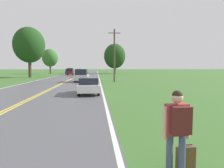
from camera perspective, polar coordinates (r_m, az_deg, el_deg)
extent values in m
cylinder|color=#475175|center=(4.72, 16.11, -18.67)|extent=(0.15, 0.15, 0.88)
cylinder|color=#475175|center=(4.68, 19.33, -18.98)|extent=(0.15, 0.15, 0.88)
cube|color=#993333|center=(4.44, 17.97, -9.64)|extent=(0.50, 0.24, 0.66)
sphere|color=beige|center=(4.35, 18.13, -3.73)|extent=(0.24, 0.24, 0.24)
sphere|color=#2D2319|center=(4.35, 18.15, -3.18)|extent=(0.22, 0.22, 0.22)
cylinder|color=beige|center=(4.35, 14.82, -10.80)|extent=(0.10, 0.10, 0.70)
cylinder|color=beige|center=(4.59, 20.91, -10.13)|extent=(0.10, 0.10, 0.70)
cube|color=#561E1E|center=(4.27, 19.20, -9.81)|extent=(0.40, 0.22, 0.56)
cube|color=brown|center=(4.97, 20.28, -19.50)|extent=(0.43, 0.17, 0.57)
cylinder|color=black|center=(4.85, 20.40, -16.00)|extent=(0.29, 0.05, 0.02)
cylinder|color=brown|center=(30.55, 0.68, 8.06)|extent=(0.24, 0.24, 8.00)
cube|color=brown|center=(30.93, 0.68, 14.36)|extent=(1.80, 0.12, 0.10)
cylinder|color=brown|center=(71.46, -17.20, 4.11)|extent=(0.53, 0.53, 3.20)
ellipsoid|color=#386B2D|center=(71.52, -17.28, 7.18)|extent=(5.26, 5.26, 6.05)
cylinder|color=#473828|center=(48.16, -22.40, 4.31)|extent=(0.68, 0.68, 4.26)
ellipsoid|color=#1E4219|center=(48.40, -22.60, 10.26)|extent=(6.80, 6.80, 7.82)
cylinder|color=#473828|center=(70.11, 0.77, 4.19)|extent=(0.75, 0.75, 2.89)
ellipsoid|color=#1E4219|center=(70.21, 0.77, 7.96)|extent=(7.46, 7.46, 8.58)
cylinder|color=black|center=(16.10, -3.91, -2.22)|extent=(0.23, 0.65, 0.64)
cylinder|color=black|center=(16.09, -9.50, -2.28)|extent=(0.23, 0.65, 0.64)
cylinder|color=black|center=(18.57, -4.34, -1.27)|extent=(0.23, 0.65, 0.64)
cylinder|color=black|center=(18.56, -9.18, -1.33)|extent=(0.23, 0.65, 0.64)
cube|color=white|center=(17.28, -6.74, -0.87)|extent=(1.95, 4.10, 0.59)
cube|color=#1E232D|center=(17.23, -6.76, 1.01)|extent=(1.68, 2.89, 0.54)
cylinder|color=black|center=(29.92, -7.21, 1.08)|extent=(0.22, 0.69, 0.69)
cylinder|color=black|center=(30.09, -10.52, 1.06)|extent=(0.22, 0.69, 0.69)
cylinder|color=black|center=(32.45, -6.89, 1.38)|extent=(0.22, 0.69, 0.69)
cylinder|color=black|center=(32.61, -9.95, 1.36)|extent=(0.22, 0.69, 0.69)
cube|color=silver|center=(31.24, -8.65, 1.91)|extent=(2.04, 4.16, 0.82)
cube|color=#1E232D|center=(31.20, -8.67, 3.45)|extent=(1.78, 2.92, 0.86)
cylinder|color=black|center=(43.59, -7.10, 2.30)|extent=(0.20, 0.73, 0.73)
cylinder|color=black|center=(43.69, -9.22, 2.28)|extent=(0.20, 0.73, 0.73)
cylinder|color=black|center=(46.60, -6.94, 2.46)|extent=(0.20, 0.73, 0.73)
cylinder|color=black|center=(46.69, -8.93, 2.44)|extent=(0.20, 0.73, 0.73)
cube|color=black|center=(45.12, -8.05, 2.79)|extent=(1.83, 4.87, 0.73)
cube|color=#1E232D|center=(45.10, -8.06, 3.60)|extent=(1.61, 3.41, 0.54)
cylinder|color=black|center=(60.12, -12.49, 2.92)|extent=(0.23, 0.74, 0.73)
cylinder|color=black|center=(60.00, -10.97, 2.95)|extent=(0.23, 0.74, 0.73)
cylinder|color=black|center=(57.41, -12.74, 2.83)|extent=(0.23, 0.74, 0.73)
cylinder|color=black|center=(57.27, -11.15, 2.85)|extent=(0.23, 0.74, 0.73)
cube|color=maroon|center=(58.68, -11.84, 3.25)|extent=(1.99, 4.48, 0.80)
cube|color=#1E232D|center=(58.67, -11.86, 4.06)|extent=(1.71, 3.15, 0.85)
cylinder|color=black|center=(69.76, -12.79, 3.16)|extent=(0.21, 0.70, 0.69)
cylinder|color=black|center=(69.57, -11.48, 3.18)|extent=(0.21, 0.70, 0.69)
cylinder|color=black|center=(67.00, -13.10, 3.09)|extent=(0.21, 0.70, 0.69)
cylinder|color=black|center=(66.80, -11.73, 3.11)|extent=(0.21, 0.70, 0.69)
cube|color=navy|center=(68.27, -12.28, 3.35)|extent=(1.87, 4.53, 0.59)
cube|color=#1E232D|center=(68.26, -12.29, 3.92)|extent=(1.64, 3.17, 0.76)
cylinder|color=black|center=(90.12, -9.84, 3.56)|extent=(0.21, 0.65, 0.65)
cylinder|color=black|center=(90.02, -8.80, 3.57)|extent=(0.21, 0.65, 0.65)
cylinder|color=black|center=(87.69, -9.95, 3.52)|extent=(0.21, 0.65, 0.65)
cylinder|color=black|center=(87.59, -8.88, 3.54)|extent=(0.21, 0.65, 0.65)
cube|color=#A81E1E|center=(88.84, -9.37, 3.75)|extent=(1.92, 3.96, 0.68)
cube|color=#1E232D|center=(88.68, -9.38, 4.14)|extent=(1.66, 2.19, 0.55)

